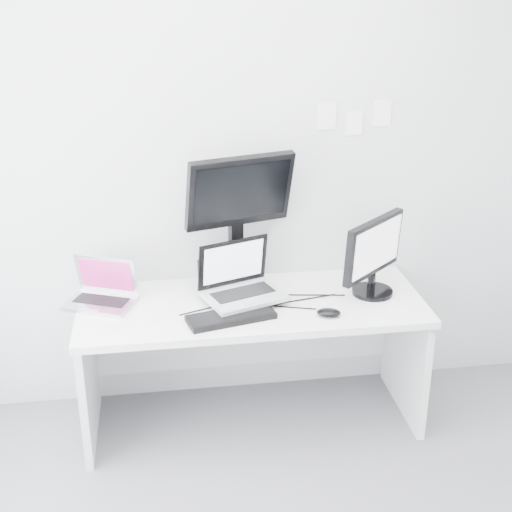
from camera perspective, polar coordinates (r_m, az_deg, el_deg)
name	(u,v)px	position (r m, az deg, el deg)	size (l,w,h in m)	color
back_wall	(242,169)	(3.80, -1.11, 7.00)	(3.60, 3.60, 0.00)	silver
desk	(252,363)	(3.88, -0.34, -8.59)	(1.80, 0.70, 0.73)	white
macbook	(98,283)	(3.71, -12.58, -2.14)	(0.34, 0.25, 0.25)	#AAABAF
speaker	(205,276)	(3.83, -4.09, -1.58)	(0.08, 0.08, 0.16)	black
dell_laptop	(244,275)	(3.62, -0.96, -1.52)	(0.39, 0.31, 0.33)	#B9BCC1
rear_monitor	(238,221)	(3.71, -1.44, 2.81)	(0.57, 0.20, 0.77)	black
samsung_monitor	(375,256)	(3.76, 9.54, 0.01)	(0.48, 0.22, 0.44)	black
keyboard	(231,317)	(3.53, -2.01, -4.93)	(0.44, 0.16, 0.03)	black
mouse	(329,313)	(3.57, 5.87, -4.56)	(0.12, 0.08, 0.04)	black
wall_note_0	(327,116)	(3.81, 5.72, 11.11)	(0.10, 0.00, 0.14)	white
wall_note_1	(354,123)	(3.86, 7.90, 10.54)	(0.09, 0.00, 0.13)	white
wall_note_2	(382,113)	(3.89, 10.11, 11.27)	(0.10, 0.00, 0.14)	white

